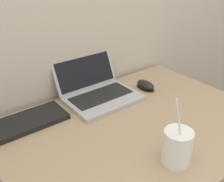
{
  "coord_description": "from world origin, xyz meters",
  "views": [
    {
      "loc": [
        -0.6,
        -0.25,
        1.29
      ],
      "look_at": [
        0.0,
        0.53,
        0.77
      ],
      "focal_mm": 42.0,
      "sensor_mm": 36.0,
      "label": 1
    }
  ],
  "objects_px": {
    "drink_cup": "(177,146)",
    "computer_mouse": "(146,85)",
    "laptop": "(97,88)",
    "external_keyboard": "(18,125)"
  },
  "relations": [
    {
      "from": "laptop",
      "to": "computer_mouse",
      "type": "height_order",
      "value": "laptop"
    },
    {
      "from": "drink_cup",
      "to": "computer_mouse",
      "type": "distance_m",
      "value": 0.52
    },
    {
      "from": "computer_mouse",
      "to": "external_keyboard",
      "type": "relative_size",
      "value": 0.29
    },
    {
      "from": "drink_cup",
      "to": "computer_mouse",
      "type": "bearing_deg",
      "value": 56.55
    },
    {
      "from": "laptop",
      "to": "drink_cup",
      "type": "xyz_separation_m",
      "value": [
        -0.05,
        -0.51,
        0.02
      ]
    },
    {
      "from": "drink_cup",
      "to": "computer_mouse",
      "type": "height_order",
      "value": "drink_cup"
    },
    {
      "from": "computer_mouse",
      "to": "external_keyboard",
      "type": "xyz_separation_m",
      "value": [
        -0.62,
        0.06,
        -0.01
      ]
    },
    {
      "from": "drink_cup",
      "to": "external_keyboard",
      "type": "bearing_deg",
      "value": 124.01
    },
    {
      "from": "laptop",
      "to": "drink_cup",
      "type": "distance_m",
      "value": 0.51
    },
    {
      "from": "computer_mouse",
      "to": "external_keyboard",
      "type": "height_order",
      "value": "computer_mouse"
    }
  ]
}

